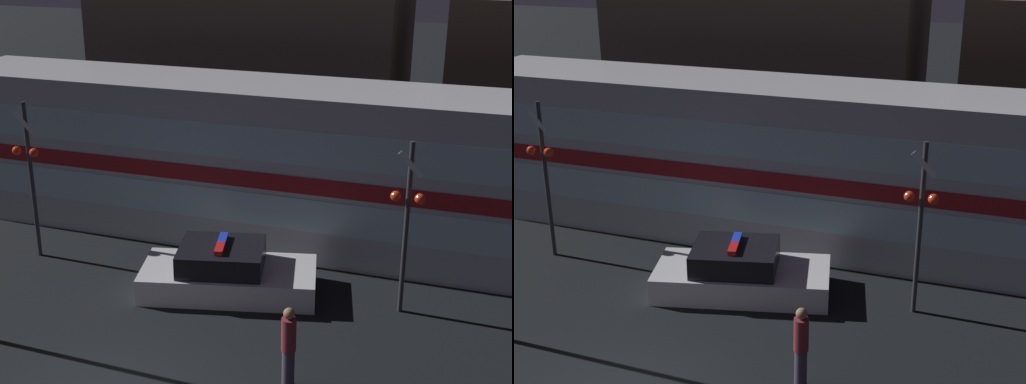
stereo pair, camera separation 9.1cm
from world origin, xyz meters
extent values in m
cube|color=#B7BABF|center=(0.78, 8.37, 2.23)|extent=(19.73, 2.97, 4.46)
cube|color=maroon|center=(0.78, 6.87, 2.23)|extent=(19.33, 0.03, 0.45)
cube|color=silver|center=(0.78, 6.87, 1.43)|extent=(18.74, 0.02, 0.89)
cube|color=silver|center=(0.78, 6.87, 3.21)|extent=(18.74, 0.02, 0.89)
cube|color=silver|center=(0.58, 4.89, 0.33)|extent=(4.54, 2.83, 0.65)
cube|color=black|center=(0.42, 4.85, 0.93)|extent=(2.36, 2.10, 0.56)
cube|color=red|center=(0.48, 4.58, 1.27)|extent=(0.33, 0.60, 0.12)
cube|color=blue|center=(0.35, 5.13, 1.27)|extent=(0.33, 0.60, 0.12)
cylinder|color=#3F384C|center=(3.05, 1.67, 0.41)|extent=(0.25, 0.25, 0.82)
cylinder|color=maroon|center=(3.05, 1.67, 1.16)|extent=(0.29, 0.29, 0.68)
sphere|color=#8C664C|center=(3.05, 1.67, 1.61)|extent=(0.22, 0.22, 0.22)
cylinder|color=#2D2D33|center=(4.68, 5.30, 2.05)|extent=(0.11, 0.11, 4.11)
sphere|color=red|center=(4.41, 5.17, 2.88)|extent=(0.24, 0.24, 0.24)
sphere|color=red|center=(4.94, 5.17, 2.88)|extent=(0.24, 0.24, 0.24)
cube|color=white|center=(4.68, 5.22, 3.62)|extent=(0.58, 0.03, 0.58)
cylinder|color=#2D2D33|center=(-5.03, 5.15, 2.13)|extent=(0.11, 0.11, 4.26)
sphere|color=red|center=(-5.29, 5.02, 2.98)|extent=(0.24, 0.24, 0.24)
sphere|color=red|center=(-4.77, 5.02, 2.98)|extent=(0.24, 0.24, 0.24)
cube|color=white|center=(-5.03, 5.07, 3.75)|extent=(0.58, 0.03, 0.58)
cube|color=brown|center=(-2.94, 16.83, 4.88)|extent=(11.54, 5.76, 9.75)
camera|label=1|loc=(6.27, -9.57, 8.39)|focal=50.00mm
camera|label=2|loc=(6.36, -9.54, 8.39)|focal=50.00mm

